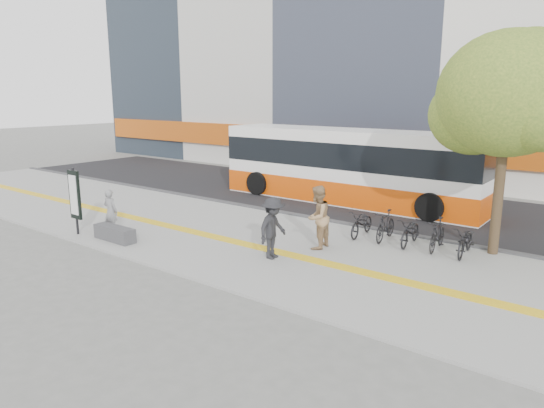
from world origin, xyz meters
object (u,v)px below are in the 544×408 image
Objects in this scene: bench at (115,233)px; pedestrian_tan at (317,217)px; street_tree at (508,97)px; bus at (349,168)px; seated_woman at (111,211)px; signboard at (75,196)px; pedestrian_dark at (273,228)px.

pedestrian_tan is (5.48, 3.21, 0.72)m from bench.
bus is at bearing 151.80° from street_tree.
street_tree reaches higher than seated_woman.
signboard is at bearing -169.19° from bench.
street_tree is at bearing -28.20° from bus.
seated_woman is at bearing 150.58° from bench.
pedestrian_dark is at bearing -177.72° from seated_woman.
seated_woman is (0.80, 0.76, -0.55)m from signboard.
street_tree is at bearing 118.42° from pedestrian_tan.
signboard is at bearing -114.31° from bus.
signboard reaches higher than pedestrian_tan.
bench is 0.73× the size of signboard.
pedestrian_tan is (7.08, 3.51, -0.34)m from signboard.
seated_woman is (-3.72, -9.25, -0.69)m from bus.
pedestrian_tan is at bearing -21.41° from pedestrian_dark.
street_tree is 8.35m from bus.
pedestrian_dark is at bearing 16.67° from signboard.
street_tree is 0.55× the size of bus.
street_tree is (11.38, 6.33, 3.15)m from signboard.
bus is 8.31m from pedestrian_dark.
bus is 7.00m from pedestrian_tan.
signboard reaches higher than bench.
pedestrian_dark is at bearing -22.24° from pedestrian_tan.
pedestrian_dark is at bearing -137.70° from street_tree.
bus is at bearing -121.50° from seated_woman.
bench is at bearing -148.38° from street_tree.
bus is 9.99m from seated_woman.
pedestrian_tan is (2.56, -6.49, -0.48)m from bus.
bench is 1.08× the size of seated_woman.
bus is 6.64× the size of pedestrian_dark.
bench is at bearing -64.46° from pedestrian_tan.
street_tree is at bearing -51.67° from pedestrian_dark.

